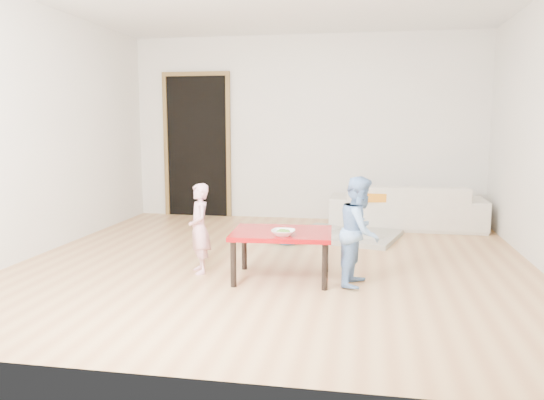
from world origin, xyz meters
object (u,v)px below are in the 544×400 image
(sofa, at_px, (406,206))
(bowl, at_px, (283,233))
(child_blue, at_px, (360,231))
(child_pink, at_px, (199,229))
(basin, at_px, (288,238))
(red_table, at_px, (282,255))

(sofa, relative_size, bowl, 9.96)
(bowl, relative_size, child_blue, 0.21)
(child_pink, distance_m, basin, 1.52)
(red_table, height_order, child_pink, child_pink)
(red_table, xyz_separation_m, basin, (-0.16, 1.42, -0.15))
(basin, bearing_deg, child_pink, -114.63)
(sofa, bearing_deg, red_table, 65.83)
(bowl, bearing_deg, child_blue, 12.54)
(sofa, height_order, bowl, sofa)
(bowl, height_order, child_pink, child_pink)
(child_pink, xyz_separation_m, basin, (0.62, 1.35, -0.35))
(bowl, relative_size, basin, 0.49)
(sofa, distance_m, child_pink, 3.26)
(red_table, bearing_deg, child_blue, -3.54)
(red_table, height_order, basin, red_table)
(red_table, distance_m, child_pink, 0.80)
(child_blue, bearing_deg, basin, 40.94)
(sofa, distance_m, bowl, 3.06)
(red_table, bearing_deg, bowl, -77.56)
(sofa, relative_size, child_pink, 2.40)
(basin, bearing_deg, sofa, 40.68)
(sofa, height_order, child_blue, child_blue)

